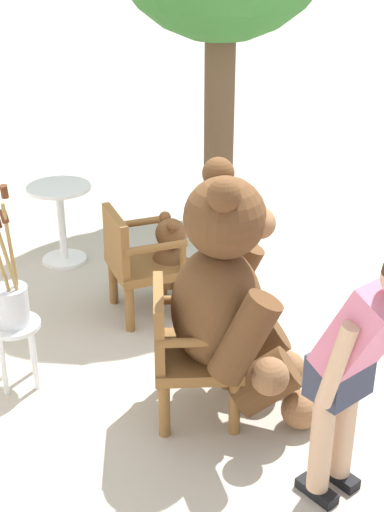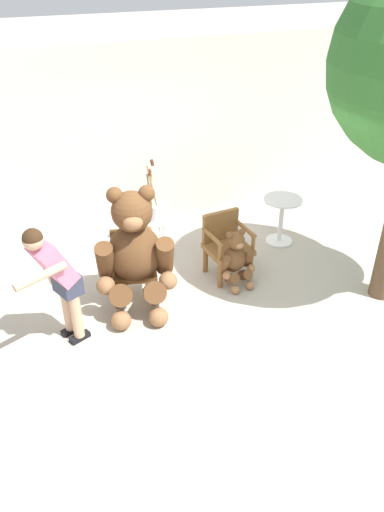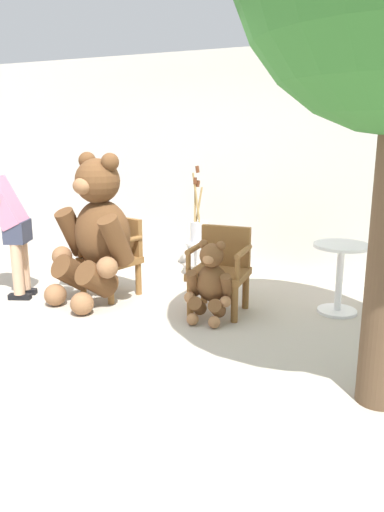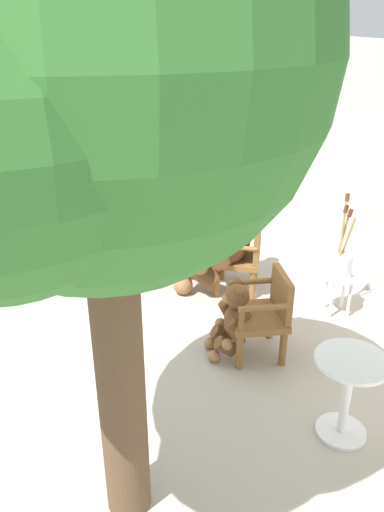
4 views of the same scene
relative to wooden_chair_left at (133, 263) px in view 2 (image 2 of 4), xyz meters
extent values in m
plane|color=#B2A899|center=(0.64, -0.75, -0.46)|extent=(60.00, 60.00, 0.00)
cube|color=beige|center=(0.64, 1.65, 0.94)|extent=(10.00, 0.16, 2.80)
cube|color=brown|center=(-0.02, -0.06, -0.06)|extent=(0.67, 0.64, 0.07)
cylinder|color=brown|center=(-0.29, -0.21, -0.28)|extent=(0.07, 0.07, 0.37)
cylinder|color=brown|center=(0.16, -0.32, -0.28)|extent=(0.07, 0.07, 0.37)
cylinder|color=brown|center=(-0.19, 0.20, -0.28)|extent=(0.07, 0.07, 0.37)
cylinder|color=brown|center=(0.26, 0.09, -0.28)|extent=(0.07, 0.07, 0.37)
cube|color=brown|center=(0.04, 0.16, 0.19)|extent=(0.52, 0.18, 0.42)
cylinder|color=brown|center=(-0.26, 0.00, 0.20)|extent=(0.17, 0.48, 0.06)
cylinder|color=brown|center=(-0.31, -0.20, 0.09)|extent=(0.05, 0.05, 0.22)
cylinder|color=brown|center=(0.23, -0.12, 0.20)|extent=(0.17, 0.48, 0.06)
cylinder|color=brown|center=(0.18, -0.32, 0.09)|extent=(0.05, 0.05, 0.22)
cube|color=brown|center=(1.30, -0.06, -0.06)|extent=(0.60, 0.56, 0.07)
cylinder|color=brown|center=(1.08, -0.29, -0.28)|extent=(0.07, 0.07, 0.37)
cylinder|color=brown|center=(1.54, -0.25, -0.28)|extent=(0.07, 0.07, 0.37)
cylinder|color=brown|center=(1.05, 0.13, -0.28)|extent=(0.07, 0.07, 0.37)
cylinder|color=brown|center=(1.51, 0.17, -0.28)|extent=(0.07, 0.07, 0.37)
cube|color=brown|center=(1.28, 0.17, 0.19)|extent=(0.52, 0.10, 0.42)
cylinder|color=brown|center=(1.05, -0.08, 0.20)|extent=(0.09, 0.48, 0.06)
cylinder|color=brown|center=(1.06, -0.29, 0.09)|extent=(0.05, 0.05, 0.22)
cylinder|color=brown|center=(1.55, -0.04, 0.20)|extent=(0.09, 0.48, 0.06)
cylinder|color=brown|center=(1.56, -0.25, 0.09)|extent=(0.05, 0.05, 0.22)
ellipsoid|color=brown|center=(-0.02, -0.18, 0.26)|extent=(0.76, 0.69, 0.75)
sphere|color=brown|center=(-0.02, -0.22, 0.84)|extent=(0.47, 0.47, 0.47)
ellipsoid|color=#8C603D|center=(-0.07, -0.41, 0.80)|extent=(0.26, 0.22, 0.17)
sphere|color=black|center=(-0.07, -0.41, 0.82)|extent=(0.07, 0.07, 0.07)
sphere|color=brown|center=(-0.19, -0.15, 1.04)|extent=(0.19, 0.19, 0.19)
sphere|color=brown|center=(0.15, -0.24, 1.04)|extent=(0.19, 0.19, 0.19)
cylinder|color=brown|center=(-0.38, -0.22, 0.26)|extent=(0.31, 0.45, 0.57)
sphere|color=#8C603D|center=(-0.44, -0.36, 0.01)|extent=(0.22, 0.22, 0.22)
cylinder|color=brown|center=(0.29, -0.39, 0.26)|extent=(0.31, 0.45, 0.57)
sphere|color=#8C603D|center=(0.27, -0.54, 0.01)|extent=(0.22, 0.22, 0.22)
cylinder|color=brown|center=(-0.28, -0.40, -0.14)|extent=(0.38, 0.52, 0.44)
sphere|color=#8C603D|center=(-0.35, -0.61, -0.34)|extent=(0.24, 0.24, 0.24)
cylinder|color=brown|center=(0.11, -0.50, -0.14)|extent=(0.38, 0.52, 0.44)
sphere|color=#8C603D|center=(0.08, -0.72, -0.34)|extent=(0.24, 0.24, 0.24)
ellipsoid|color=brown|center=(1.30, -0.24, -0.10)|extent=(0.34, 0.30, 0.37)
sphere|color=brown|center=(1.30, -0.26, 0.18)|extent=(0.24, 0.24, 0.24)
ellipsoid|color=#A47148|center=(1.31, -0.36, 0.17)|extent=(0.12, 0.09, 0.09)
sphere|color=black|center=(1.31, -0.36, 0.17)|extent=(0.03, 0.03, 0.03)
sphere|color=brown|center=(1.21, -0.25, 0.28)|extent=(0.09, 0.09, 0.09)
sphere|color=brown|center=(1.39, -0.24, 0.28)|extent=(0.09, 0.09, 0.09)
cylinder|color=brown|center=(1.13, -0.31, -0.10)|extent=(0.12, 0.21, 0.28)
sphere|color=#A47148|center=(1.12, -0.39, -0.23)|extent=(0.11, 0.11, 0.11)
cylinder|color=brown|center=(1.47, -0.29, -0.10)|extent=(0.12, 0.21, 0.28)
sphere|color=#A47148|center=(1.49, -0.36, -0.23)|extent=(0.11, 0.11, 0.11)
cylinder|color=brown|center=(1.21, -0.38, -0.30)|extent=(0.15, 0.24, 0.22)
sphere|color=#A47148|center=(1.21, -0.50, -0.40)|extent=(0.12, 0.12, 0.12)
cylinder|color=brown|center=(1.41, -0.37, -0.30)|extent=(0.15, 0.24, 0.22)
sphere|color=#A47148|center=(1.42, -0.48, -0.40)|extent=(0.12, 0.12, 0.12)
cube|color=black|center=(-0.91, -0.45, -0.43)|extent=(0.26, 0.17, 0.06)
cylinder|color=tan|center=(-0.91, -0.45, 0.01)|extent=(0.12, 0.12, 0.82)
cube|color=black|center=(-0.85, -0.62, -0.43)|extent=(0.26, 0.17, 0.06)
cylinder|color=tan|center=(-0.85, -0.62, 0.01)|extent=(0.12, 0.12, 0.82)
cube|color=#33384C|center=(-0.88, -0.54, 0.29)|extent=(0.32, 0.36, 0.24)
cube|color=pink|center=(-0.99, -0.58, 0.60)|extent=(0.51, 0.46, 0.57)
sphere|color=tan|center=(-1.15, -0.65, 0.95)|extent=(0.21, 0.21, 0.21)
sphere|color=#382314|center=(-1.15, -0.65, 0.97)|extent=(0.21, 0.21, 0.21)
cylinder|color=tan|center=(-1.15, -0.85, 0.65)|extent=(0.55, 0.29, 0.10)
cylinder|color=tan|center=(-1.06, -0.41, 0.48)|extent=(0.21, 0.15, 0.51)
cylinder|color=silver|center=(0.61, 0.98, -0.02)|extent=(0.34, 0.34, 0.03)
cylinder|color=silver|center=(0.71, 1.08, -0.25)|extent=(0.04, 0.04, 0.43)
cylinder|color=silver|center=(0.51, 1.08, -0.25)|extent=(0.04, 0.04, 0.43)
cylinder|color=silver|center=(0.71, 0.89, -0.25)|extent=(0.04, 0.04, 0.43)
cylinder|color=silver|center=(0.51, 0.89, -0.25)|extent=(0.04, 0.04, 0.43)
cylinder|color=silver|center=(0.61, 0.98, 0.13)|extent=(0.22, 0.22, 0.26)
cylinder|color=#997A47|center=(0.56, 0.96, 0.40)|extent=(0.07, 0.13, 0.64)
cylinder|color=#592D19|center=(0.56, 0.96, 0.76)|extent=(0.05, 0.06, 0.09)
cylinder|color=#997A47|center=(0.60, 0.95, 0.47)|extent=(0.16, 0.06, 0.78)
cylinder|color=#592D19|center=(0.60, 0.95, 0.90)|extent=(0.06, 0.05, 0.09)
cylinder|color=#997A47|center=(0.58, 1.01, 0.38)|extent=(0.09, 0.11, 0.60)
cylinder|color=#592D19|center=(0.58, 1.01, 0.72)|extent=(0.05, 0.06, 0.09)
cylinder|color=white|center=(2.41, 0.44, 0.24)|extent=(0.56, 0.56, 0.03)
cylinder|color=white|center=(2.41, 0.44, -0.12)|extent=(0.07, 0.07, 0.69)
cylinder|color=white|center=(2.41, 0.44, -0.45)|extent=(0.40, 0.40, 0.03)
camera|label=1|loc=(-3.51, 1.05, 2.37)|focal=50.00mm
camera|label=2|loc=(-1.29, -5.13, 3.43)|focal=35.00mm
camera|label=3|loc=(3.09, -4.57, 1.36)|focal=35.00mm
camera|label=4|loc=(5.34, -0.93, 2.52)|focal=35.00mm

